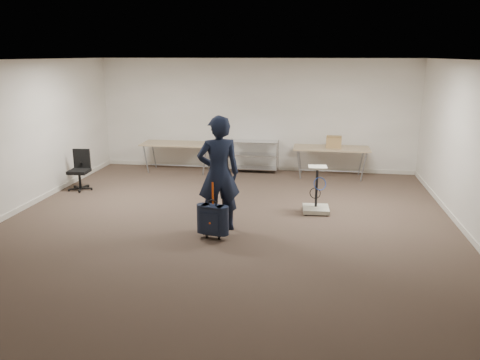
# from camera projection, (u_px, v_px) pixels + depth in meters

# --- Properties ---
(ground) EXTENTS (9.00, 9.00, 0.00)m
(ground) POSITION_uv_depth(u_px,v_px,m) (223.00, 231.00, 7.89)
(ground) COLOR #423228
(ground) RESTS_ON ground
(room_shell) EXTENTS (8.00, 9.00, 9.00)m
(room_shell) POSITION_uv_depth(u_px,v_px,m) (236.00, 203.00, 9.19)
(room_shell) COLOR beige
(room_shell) RESTS_ON ground
(folding_table_left) EXTENTS (1.80, 0.75, 0.73)m
(folding_table_left) POSITION_uv_depth(u_px,v_px,m) (178.00, 145.00, 11.76)
(folding_table_left) COLOR #9A825E
(folding_table_left) RESTS_ON ground
(folding_table_right) EXTENTS (1.80, 0.75, 0.73)m
(folding_table_right) POSITION_uv_depth(u_px,v_px,m) (331.00, 150.00, 11.20)
(folding_table_right) COLOR #9A825E
(folding_table_right) RESTS_ON ground
(wire_shelf) EXTENTS (1.22, 0.47, 0.80)m
(wire_shelf) POSITION_uv_depth(u_px,v_px,m) (254.00, 155.00, 11.78)
(wire_shelf) COLOR silver
(wire_shelf) RESTS_ON ground
(person) EXTENTS (0.83, 0.69, 1.95)m
(person) POSITION_uv_depth(u_px,v_px,m) (219.00, 174.00, 7.73)
(person) COLOR black
(person) RESTS_ON ground
(suitcase) EXTENTS (0.38, 0.26, 0.94)m
(suitcase) POSITION_uv_depth(u_px,v_px,m) (213.00, 220.00, 7.49)
(suitcase) COLOR black
(suitcase) RESTS_ON ground
(office_chair) EXTENTS (0.53, 0.53, 0.88)m
(office_chair) POSITION_uv_depth(u_px,v_px,m) (80.00, 178.00, 10.27)
(office_chair) COLOR black
(office_chair) RESTS_ON ground
(equipment_cart) EXTENTS (0.51, 0.51, 0.89)m
(equipment_cart) POSITION_uv_depth(u_px,v_px,m) (316.00, 200.00, 8.79)
(equipment_cart) COLOR beige
(equipment_cart) RESTS_ON ground
(cardboard_box) EXTENTS (0.37, 0.29, 0.27)m
(cardboard_box) POSITION_uv_depth(u_px,v_px,m) (334.00, 142.00, 11.17)
(cardboard_box) COLOR #906643
(cardboard_box) RESTS_ON folding_table_right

